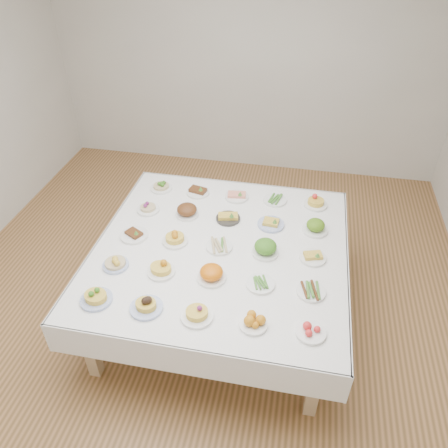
% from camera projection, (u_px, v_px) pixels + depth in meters
% --- Properties ---
extents(room_envelope, '(5.02, 5.02, 2.81)m').
position_uv_depth(room_envelope, '(199.00, 109.00, 3.15)').
color(room_envelope, '#A27043').
rests_on(room_envelope, ground).
extents(display_table, '(2.07, 2.07, 0.75)m').
position_uv_depth(display_table, '(220.00, 254.00, 3.63)').
color(display_table, white).
rests_on(display_table, ground).
extents(dish_0, '(0.23, 0.23, 0.13)m').
position_uv_depth(dish_0, '(95.00, 295.00, 3.09)').
color(dish_0, '#4C66B2').
rests_on(dish_0, display_table).
extents(dish_1, '(0.23, 0.23, 0.13)m').
position_uv_depth(dish_1, '(146.00, 303.00, 3.03)').
color(dish_1, '#4C66B2').
rests_on(dish_1, display_table).
extents(dish_2, '(0.23, 0.23, 0.12)m').
position_uv_depth(dish_2, '(197.00, 312.00, 2.98)').
color(dish_2, white).
rests_on(dish_2, display_table).
extents(dish_3, '(0.20, 0.20, 0.09)m').
position_uv_depth(dish_3, '(253.00, 321.00, 2.92)').
color(dish_3, white).
rests_on(dish_3, display_table).
extents(dish_4, '(0.20, 0.20, 0.08)m').
position_uv_depth(dish_4, '(311.00, 331.00, 2.87)').
color(dish_4, white).
rests_on(dish_4, display_table).
extents(dish_5, '(0.20, 0.20, 0.11)m').
position_uv_depth(dish_5, '(115.00, 261.00, 3.38)').
color(dish_5, '#4C66B2').
rests_on(dish_5, display_table).
extents(dish_6, '(0.21, 0.21, 0.13)m').
position_uv_depth(dish_6, '(161.00, 267.00, 3.32)').
color(dish_6, white).
rests_on(dish_6, display_table).
extents(dish_7, '(0.22, 0.22, 0.13)m').
position_uv_depth(dish_7, '(211.00, 273.00, 3.27)').
color(dish_7, white).
rests_on(dish_7, display_table).
extents(dish_8, '(0.21, 0.21, 0.05)m').
position_uv_depth(dish_8, '(260.00, 284.00, 3.24)').
color(dish_8, white).
rests_on(dish_8, display_table).
extents(dish_9, '(0.22, 0.21, 0.05)m').
position_uv_depth(dish_9, '(311.00, 291.00, 3.17)').
color(dish_9, white).
rests_on(dish_9, display_table).
extents(dish_10, '(0.23, 0.23, 0.09)m').
position_uv_depth(dish_10, '(134.00, 233.00, 3.69)').
color(dish_10, white).
rests_on(dish_10, display_table).
extents(dish_11, '(0.21, 0.21, 0.12)m').
position_uv_depth(dish_11, '(175.00, 237.00, 3.62)').
color(dish_11, white).
rests_on(dish_11, display_table).
extents(dish_12, '(0.23, 0.21, 0.05)m').
position_uv_depth(dish_12, '(219.00, 246.00, 3.57)').
color(dish_12, white).
rests_on(dish_12, display_table).
extents(dish_13, '(0.21, 0.21, 0.13)m').
position_uv_depth(dish_13, '(265.00, 247.00, 3.49)').
color(dish_13, white).
rests_on(dish_13, display_table).
extents(dish_14, '(0.21, 0.21, 0.09)m').
position_uv_depth(dish_14, '(313.00, 256.00, 3.46)').
color(dish_14, white).
rests_on(dish_14, display_table).
extents(dish_15, '(0.20, 0.20, 0.11)m').
position_uv_depth(dish_15, '(148.00, 206.00, 3.97)').
color(dish_15, white).
rests_on(dish_15, display_table).
extents(dish_16, '(0.24, 0.24, 0.13)m').
position_uv_depth(dish_16, '(187.00, 209.00, 3.91)').
color(dish_16, white).
rests_on(dish_16, display_table).
extents(dish_17, '(0.21, 0.21, 0.10)m').
position_uv_depth(dish_17, '(228.00, 216.00, 3.87)').
color(dish_17, '#2C2A27').
rests_on(dish_17, display_table).
extents(dish_18, '(0.23, 0.23, 0.10)m').
position_uv_depth(dish_18, '(271.00, 222.00, 3.80)').
color(dish_18, '#4C66B2').
rests_on(dish_18, display_table).
extents(dish_19, '(0.21, 0.21, 0.12)m').
position_uv_depth(dish_19, '(315.00, 226.00, 3.73)').
color(dish_19, white).
rests_on(dish_19, display_table).
extents(dish_20, '(0.21, 0.21, 0.11)m').
position_uv_depth(dish_20, '(161.00, 185.00, 4.26)').
color(dish_20, white).
rests_on(dish_20, display_table).
extents(dish_21, '(0.22, 0.22, 0.09)m').
position_uv_depth(dish_21, '(198.00, 190.00, 4.21)').
color(dish_21, white).
rests_on(dish_21, display_table).
extents(dish_22, '(0.22, 0.22, 0.10)m').
position_uv_depth(dish_22, '(237.00, 194.00, 4.15)').
color(dish_22, white).
rests_on(dish_22, display_table).
extents(dish_23, '(0.23, 0.22, 0.05)m').
position_uv_depth(dish_23, '(275.00, 199.00, 4.11)').
color(dish_23, white).
rests_on(dish_23, display_table).
extents(dish_24, '(0.21, 0.21, 0.13)m').
position_uv_depth(dish_24, '(316.00, 200.00, 4.03)').
color(dish_24, white).
rests_on(dish_24, display_table).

